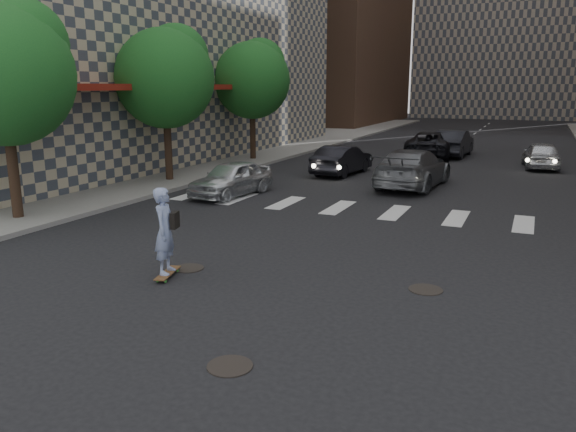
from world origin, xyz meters
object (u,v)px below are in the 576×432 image
object	(u,v)px
tree_b	(167,74)
silver_sedan	(232,178)
tree_c	(254,77)
traffic_car_a	(342,160)
traffic_car_e	(453,143)
tree_a	(7,68)
skateboarder	(166,231)
traffic_car_c	(429,144)
traffic_car_d	(541,155)
traffic_car_b	(413,168)

from	to	relation	value
tree_b	silver_sedan	distance (m)	5.85
tree_b	tree_c	world-z (taller)	same
traffic_car_a	traffic_car_e	size ratio (longest dim) A/B	0.88
tree_a	tree_c	size ratio (longest dim) A/B	1.00
tree_c	tree_b	bearing A→B (deg)	-90.00
tree_c	traffic_car_a	bearing A→B (deg)	-24.66
skateboarder	traffic_car_e	xyz separation A→B (m)	(2.63, 25.29, -0.27)
silver_sedan	traffic_car_c	size ratio (longest dim) A/B	0.73
tree_a	traffic_car_d	distance (m)	24.66
traffic_car_e	silver_sedan	bearing A→B (deg)	72.56
traffic_car_a	traffic_car_e	distance (m)	10.24
traffic_car_b	tree_c	bearing A→B (deg)	-22.38
tree_b	skateboarder	size ratio (longest dim) A/B	3.27
traffic_car_a	traffic_car_c	world-z (taller)	traffic_car_c
tree_c	traffic_car_e	distance (m)	12.62
skateboarder	traffic_car_e	size ratio (longest dim) A/B	0.42
traffic_car_c	tree_a	bearing A→B (deg)	62.19
traffic_car_d	skateboarder	bearing A→B (deg)	65.21
tree_a	traffic_car_b	world-z (taller)	tree_a
traffic_car_d	tree_b	bearing A→B (deg)	31.27
silver_sedan	traffic_car_d	world-z (taller)	traffic_car_d
tree_b	traffic_car_a	distance (m)	8.95
tree_a	traffic_car_d	xyz separation A→B (m)	(14.87, 19.27, -3.96)
traffic_car_a	traffic_car_b	xyz separation A→B (m)	(3.82, -2.11, 0.10)
tree_c	traffic_car_a	world-z (taller)	tree_c
tree_b	traffic_car_c	distance (m)	16.73
tree_a	silver_sedan	distance (m)	8.44
traffic_car_c	silver_sedan	bearing A→B (deg)	66.84
tree_b	traffic_car_c	world-z (taller)	tree_b
tree_b	traffic_car_d	bearing A→B (deg)	37.15
tree_a	traffic_car_a	size ratio (longest dim) A/B	1.57
traffic_car_b	traffic_car_e	distance (m)	11.59
traffic_car_b	traffic_car_c	size ratio (longest dim) A/B	1.01
tree_c	traffic_car_e	size ratio (longest dim) A/B	1.38
silver_sedan	tree_c	bearing A→B (deg)	119.58
traffic_car_a	traffic_car_e	world-z (taller)	traffic_car_e
silver_sedan	tree_a	bearing A→B (deg)	-114.69
skateboarder	traffic_car_d	bearing A→B (deg)	56.90
traffic_car_a	traffic_car_c	bearing A→B (deg)	-101.26
traffic_car_b	traffic_car_d	xyz separation A→B (m)	(4.91, 8.20, -0.11)
tree_b	traffic_car_b	world-z (taller)	tree_b
tree_b	tree_c	distance (m)	8.00
traffic_car_b	traffic_car_d	bearing A→B (deg)	-116.98
tree_b	traffic_car_b	bearing A→B (deg)	17.14
silver_sedan	traffic_car_b	xyz separation A→B (m)	(6.00, 4.76, 0.12)
silver_sedan	traffic_car_e	xyz separation A→B (m)	(6.05, 16.35, 0.11)
tree_c	silver_sedan	size ratio (longest dim) A/B	1.67
tree_c	traffic_car_c	xyz separation A→B (m)	(8.75, 5.72, -3.89)
tree_c	traffic_car_d	world-z (taller)	tree_c
skateboarder	traffic_car_b	bearing A→B (deg)	65.12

